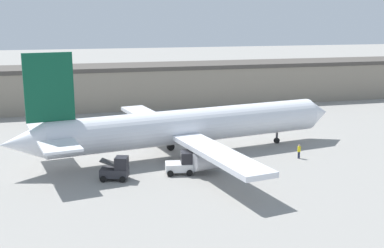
{
  "coord_description": "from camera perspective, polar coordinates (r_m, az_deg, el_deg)",
  "views": [
    {
      "loc": [
        -14.03,
        -51.94,
        15.52
      ],
      "look_at": [
        0.0,
        0.0,
        3.59
      ],
      "focal_mm": 45.0,
      "sensor_mm": 36.0,
      "label": 1
    }
  ],
  "objects": [
    {
      "name": "terminal_building",
      "position": [
        89.73,
        2.13,
        4.91
      ],
      "size": [
        89.36,
        10.34,
        7.35
      ],
      "color": "gray",
      "rests_on": "ground_plane"
    },
    {
      "name": "ground_crew_worker",
      "position": [
        55.46,
        12.57,
        -3.14
      ],
      "size": [
        0.35,
        0.35,
        1.61
      ],
      "rotation": [
        0.0,
        0.0,
        1.85
      ],
      "color": "#1E2338",
      "rests_on": "ground_plane"
    },
    {
      "name": "airplane",
      "position": [
        54.75,
        -0.95,
        -0.31
      ],
      "size": [
        40.23,
        34.55,
        12.19
      ],
      "rotation": [
        0.0,
        0.0,
        0.17
      ],
      "color": "silver",
      "rests_on": "ground_plane"
    },
    {
      "name": "baggage_tug",
      "position": [
        48.99,
        -1.23,
        -4.72
      ],
      "size": [
        3.02,
        2.51,
        2.26
      ],
      "rotation": [
        0.0,
        0.0,
        -0.16
      ],
      "color": "silver",
      "rests_on": "ground_plane"
    },
    {
      "name": "ground_plane",
      "position": [
        55.99,
        0.0,
        -3.59
      ],
      "size": [
        400.0,
        400.0,
        0.0
      ],
      "primitive_type": "plane",
      "color": "gray"
    },
    {
      "name": "belt_loader_truck",
      "position": [
        47.61,
        -8.94,
        -5.34
      ],
      "size": [
        3.03,
        2.48,
        2.34
      ],
      "rotation": [
        0.0,
        0.0,
        -0.33
      ],
      "color": "#2D2D33",
      "rests_on": "ground_plane"
    }
  ]
}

